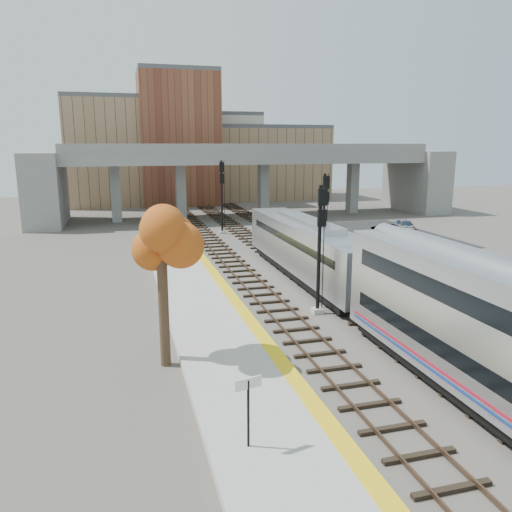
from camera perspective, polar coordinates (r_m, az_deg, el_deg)
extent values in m
plane|color=#47423D|center=(24.27, 15.02, -10.67)|extent=(160.00, 160.00, 0.00)
cube|color=#9E9E99|center=(21.66, -2.20, -12.65)|extent=(4.50, 60.00, 0.35)
cube|color=yellow|center=(22.05, 2.71, -11.66)|extent=(0.70, 60.00, 0.01)
cube|color=black|center=(34.01, -0.37, -3.32)|extent=(2.50, 95.00, 0.14)
cube|color=brown|center=(33.81, -1.55, -3.23)|extent=(0.07, 95.00, 0.14)
cube|color=brown|center=(34.16, 0.79, -3.05)|extent=(0.07, 95.00, 0.14)
cube|color=black|center=(35.29, 6.24, -2.80)|extent=(2.50, 95.00, 0.14)
cube|color=brown|center=(35.01, 5.15, -2.72)|extent=(0.07, 95.00, 0.14)
cube|color=brown|center=(35.52, 7.32, -2.54)|extent=(0.07, 95.00, 0.14)
cube|color=black|center=(36.91, 12.03, -2.32)|extent=(2.50, 95.00, 0.14)
cube|color=brown|center=(36.56, 11.03, -2.24)|extent=(0.07, 95.00, 0.14)
cube|color=brown|center=(37.21, 13.02, -2.07)|extent=(0.07, 95.00, 0.14)
cube|color=slate|center=(66.23, -0.83, 11.21)|extent=(46.00, 10.00, 1.50)
cube|color=slate|center=(61.58, 0.32, 12.26)|extent=(46.00, 0.20, 1.00)
cube|color=slate|center=(70.87, -1.83, 12.31)|extent=(46.00, 0.20, 1.00)
cube|color=slate|center=(64.35, -15.74, 6.90)|extent=(1.20, 1.60, 7.00)
cube|color=slate|center=(64.81, -8.60, 7.27)|extent=(1.20, 1.60, 7.00)
cube|color=slate|center=(67.00, 0.86, 7.58)|extent=(1.20, 1.60, 7.00)
cube|color=slate|center=(71.72, 10.97, 7.69)|extent=(1.20, 1.60, 7.00)
cube|color=slate|center=(64.83, -22.91, 7.09)|extent=(4.00, 12.00, 8.50)
cube|color=slate|center=(76.61, 17.79, 8.19)|extent=(4.00, 12.00, 8.50)
cube|color=#957356|center=(84.11, -14.54, 11.29)|extent=(18.00, 14.00, 16.00)
cube|color=#4C4C4F|center=(84.38, -14.86, 16.93)|extent=(18.00, 14.00, 0.60)
cube|color=beige|center=(90.48, -5.51, 11.06)|extent=(16.00, 16.00, 14.00)
cube|color=#4C4C4F|center=(90.58, -5.61, 15.68)|extent=(16.00, 16.00, 0.60)
cube|color=brown|center=(81.65, -8.81, 12.92)|extent=(12.00, 10.00, 20.00)
cube|color=#4C4C4F|center=(82.37, -9.07, 20.09)|extent=(12.00, 10.00, 0.60)
cube|color=#957356|center=(90.85, 1.05, 10.49)|extent=(20.00, 14.00, 12.00)
cube|color=#4C4C4F|center=(90.83, 1.07, 14.47)|extent=(20.00, 14.00, 0.60)
cube|color=black|center=(54.44, 13.02, 2.38)|extent=(14.00, 18.00, 0.04)
cube|color=#A8AAB2|center=(35.46, 5.86, 1.07)|extent=(3.00, 19.00, 3.20)
cube|color=black|center=(44.23, 1.42, 4.23)|extent=(2.20, 0.06, 1.10)
cube|color=black|center=(35.35, 5.88, 2.03)|extent=(3.02, 16.15, 0.50)
cube|color=black|center=(35.88, 5.80, -1.82)|extent=(2.70, 17.10, 0.50)
cube|color=#A8AAB2|center=(35.14, 5.93, 3.95)|extent=(1.60, 9.50, 0.40)
cube|color=#9E9E99|center=(28.82, 7.03, -6.22)|extent=(0.60, 0.60, 0.30)
cylinder|color=black|center=(27.89, 7.22, 0.58)|extent=(0.21, 0.21, 7.29)
cube|color=black|center=(27.20, 7.60, 6.70)|extent=(0.47, 0.18, 0.94)
cube|color=black|center=(27.34, 7.53, 4.32)|extent=(0.47, 0.18, 0.94)
cube|color=#9E9E99|center=(38.37, 7.57, -1.45)|extent=(0.60, 0.60, 0.30)
cylinder|color=black|center=(37.68, 7.73, 3.74)|extent=(0.21, 0.21, 7.33)
cube|color=black|center=(37.11, 8.02, 8.32)|extent=(0.47, 0.18, 0.94)
cube|color=black|center=(37.21, 7.96, 6.56)|extent=(0.47, 0.18, 0.94)
cube|color=#9E9E99|center=(53.97, -3.87, 2.73)|extent=(0.60, 0.60, 0.30)
cylinder|color=black|center=(53.46, -3.93, 6.68)|extent=(0.22, 0.22, 7.78)
cube|color=black|center=(52.97, -3.93, 10.12)|extent=(0.50, 0.18, 1.00)
cube|color=black|center=(53.04, -3.91, 8.80)|extent=(0.50, 0.18, 1.00)
cylinder|color=black|center=(15.85, -0.89, -17.57)|extent=(0.08, 0.08, 2.20)
cube|color=white|center=(15.38, -0.90, -14.35)|extent=(0.89, 0.26, 0.35)
cylinder|color=#382619|center=(21.75, -10.50, -6.04)|extent=(0.44, 0.44, 5.08)
ellipsoid|color=#C54F1A|center=(21.01, -10.82, 1.47)|extent=(3.60, 3.60, 3.63)
imported|color=#99999E|center=(48.30, 13.81, 1.82)|extent=(2.41, 3.85, 1.22)
imported|color=#99999E|center=(53.40, 15.10, 2.78)|extent=(3.15, 3.99, 1.27)
imported|color=#99999E|center=(57.33, 16.67, 3.32)|extent=(2.62, 4.47, 1.22)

